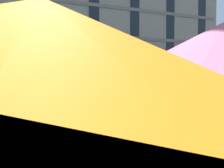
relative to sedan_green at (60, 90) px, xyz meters
The scene contains 8 objects.
ground_plane 3.94m from the sedan_green, 104.64° to the right, with size 120.00×120.00×0.00m, color #2D3033.
sidewalk_far 3.37m from the sedan_green, 107.31° to the left, with size 56.00×3.60×0.12m, color gray.
apartment_building 14.26m from the sedan_green, 94.89° to the left, with size 42.11×12.08×19.20m.
sedan_green is the anchor object (origin of this frame).
sedan_gray 6.25m from the sedan_green, ahead, with size 4.40×1.98×1.78m.
pickup_white 13.75m from the sedan_green, ahead, with size 5.10×2.12×2.20m.
street_tree_middle 4.72m from the sedan_green, 55.96° to the left, with size 3.64×3.64×5.47m.
patio_umbrella 12.74m from the sedan_green, 89.76° to the right, with size 3.38×3.14×2.23m.
Camera 1 is at (0.61, -10.53, 1.85)m, focal length 29.82 mm.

